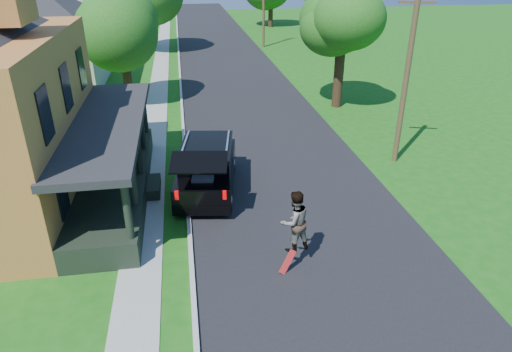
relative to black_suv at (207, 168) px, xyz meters
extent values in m
plane|color=#155B12|center=(3.20, -5.85, -0.97)|extent=(140.00, 140.00, 0.00)
cube|color=black|center=(3.20, 14.15, -0.97)|extent=(8.00, 120.00, 0.02)
cube|color=#AFAFAA|center=(-0.85, 14.15, -0.97)|extent=(0.15, 120.00, 0.12)
cube|color=gray|center=(-2.40, 14.15, -0.97)|extent=(1.30, 120.00, 0.03)
cube|color=gray|center=(-6.30, 0.15, -0.97)|extent=(6.50, 1.20, 0.03)
cube|color=black|center=(-3.60, 0.15, -0.52)|extent=(2.40, 10.00, 0.90)
cube|color=black|center=(-3.60, 0.15, 2.03)|extent=(2.60, 10.30, 0.25)
cube|color=beige|center=(-10.30, 18.15, 1.53)|extent=(8.00, 8.00, 5.00)
cube|color=beige|center=(-10.30, 34.15, 1.53)|extent=(8.00, 8.00, 5.00)
cube|color=black|center=(0.00, 0.00, -0.23)|extent=(2.82, 5.23, 0.96)
cube|color=black|center=(0.03, 0.17, 0.53)|extent=(2.37, 3.34, 0.62)
cube|color=black|center=(0.03, 0.17, 0.87)|extent=(2.43, 3.44, 0.09)
cube|color=black|center=(-0.37, -2.40, 1.35)|extent=(2.06, 1.31, 0.43)
cube|color=#37373C|center=(-0.23, -1.47, 0.11)|extent=(0.88, 0.79, 0.51)
cube|color=silver|center=(-0.80, 0.30, 0.98)|extent=(0.48, 2.71, 0.07)
cube|color=silver|center=(0.85, 0.04, 0.98)|extent=(0.48, 2.71, 0.07)
cube|color=#990505|center=(-1.20, -2.30, 0.11)|extent=(0.14, 0.09, 0.34)
cube|color=#990505|center=(0.45, -2.56, 0.11)|extent=(0.14, 0.09, 0.34)
cylinder|color=black|center=(-0.65, 1.76, -0.58)|extent=(0.38, 0.80, 0.77)
cylinder|color=black|center=(1.15, 1.49, -0.58)|extent=(0.38, 0.80, 0.77)
cylinder|color=black|center=(-1.15, -1.48, -0.58)|extent=(0.38, 0.80, 0.77)
cylinder|color=black|center=(0.65, -1.76, -0.58)|extent=(0.38, 0.80, 0.77)
imported|color=black|center=(2.26, -5.34, 0.55)|extent=(1.15, 1.03, 1.97)
cube|color=#A80F0E|center=(2.00, -5.73, -0.60)|extent=(0.58, 0.26, 0.75)
cylinder|color=black|center=(-4.05, 12.30, 0.67)|extent=(0.63, 0.63, 3.27)
sphere|color=#3F8122|center=(-4.05, 12.30, 3.73)|extent=(5.10, 5.10, 4.29)
sphere|color=#3F8122|center=(-3.62, 12.10, 4.69)|extent=(4.42, 4.42, 3.72)
sphere|color=#3F8122|center=(-4.60, 12.57, 4.21)|extent=(4.53, 4.53, 3.82)
cylinder|color=black|center=(-3.43, 30.28, 0.76)|extent=(0.83, 0.83, 3.46)
cylinder|color=black|center=(8.70, 9.86, 0.65)|extent=(0.64, 0.64, 3.23)
sphere|color=#3F8122|center=(8.70, 9.86, 3.77)|extent=(4.89, 4.89, 4.52)
sphere|color=#3F8122|center=(9.15, 9.58, 4.77)|extent=(4.24, 4.24, 3.92)
sphere|color=#3F8122|center=(8.14, 10.23, 4.27)|extent=(4.35, 4.35, 4.02)
cylinder|color=black|center=(13.98, 28.86, 1.09)|extent=(0.74, 0.74, 4.12)
cylinder|color=black|center=(11.02, 43.47, 0.49)|extent=(0.76, 0.76, 2.91)
cylinder|color=#4B3A22|center=(8.72, 1.45, 2.75)|extent=(0.29, 0.29, 7.44)
cube|color=#4B3A22|center=(8.72, 1.45, 5.93)|extent=(1.42, 0.53, 0.11)
cylinder|color=#4B3A22|center=(7.70, 30.13, 3.21)|extent=(0.30, 0.30, 8.35)
camera|label=1|loc=(-0.74, -16.52, 7.73)|focal=32.00mm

